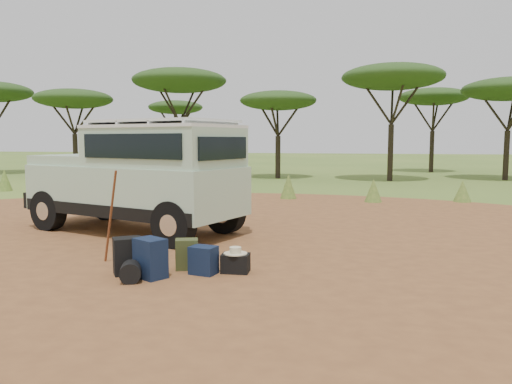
% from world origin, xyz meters
% --- Properties ---
extents(ground, '(140.00, 140.00, 0.00)m').
position_xyz_m(ground, '(0.00, 0.00, 0.00)').
color(ground, '#466825').
rests_on(ground, ground).
extents(dirt_clearing, '(23.00, 23.00, 0.01)m').
position_xyz_m(dirt_clearing, '(0.00, 0.00, 0.00)').
color(dirt_clearing, brown).
rests_on(dirt_clearing, ground).
extents(grass_fringe, '(36.60, 1.60, 0.90)m').
position_xyz_m(grass_fringe, '(0.12, 8.67, 0.40)').
color(grass_fringe, '#466825').
rests_on(grass_fringe, ground).
extents(acacia_treeline, '(46.70, 13.20, 6.26)m').
position_xyz_m(acacia_treeline, '(0.75, 19.81, 4.87)').
color(acacia_treeline, '#2D2519').
rests_on(acacia_treeline, ground).
extents(safari_vehicle, '(5.59, 3.61, 2.56)m').
position_xyz_m(safari_vehicle, '(-2.35, 1.52, 1.24)').
color(safari_vehicle, '#A7C3A6').
rests_on(safari_vehicle, ground).
extents(walking_staff, '(0.44, 0.30, 1.63)m').
position_xyz_m(walking_staff, '(-1.56, -1.33, 0.81)').
color(walking_staff, brown).
rests_on(walking_staff, ground).
extents(backpack_black, '(0.54, 0.51, 0.59)m').
position_xyz_m(backpack_black, '(-0.97, -1.89, 0.30)').
color(backpack_black, black).
rests_on(backpack_black, ground).
extents(backpack_navy, '(0.58, 0.54, 0.62)m').
position_xyz_m(backpack_navy, '(-0.53, -2.02, 0.31)').
color(backpack_navy, '#13203B').
rests_on(backpack_navy, ground).
extents(backpack_olive, '(0.43, 0.37, 0.51)m').
position_xyz_m(backpack_olive, '(-0.16, -1.42, 0.25)').
color(backpack_olive, '#3F4921').
rests_on(backpack_olive, ground).
extents(duffel_navy, '(0.46, 0.38, 0.45)m').
position_xyz_m(duffel_navy, '(0.20, -1.64, 0.23)').
color(duffel_navy, '#13203B').
rests_on(duffel_navy, ground).
extents(hard_case, '(0.45, 0.33, 0.31)m').
position_xyz_m(hard_case, '(0.68, -1.44, 0.16)').
color(hard_case, black).
rests_on(hard_case, ground).
extents(stuff_sack, '(0.41, 0.41, 0.32)m').
position_xyz_m(stuff_sack, '(-0.72, -2.31, 0.16)').
color(stuff_sack, black).
rests_on(stuff_sack, ground).
extents(safari_hat, '(0.38, 0.38, 0.11)m').
position_xyz_m(safari_hat, '(0.68, -1.44, 0.35)').
color(safari_hat, beige).
rests_on(safari_hat, hard_case).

